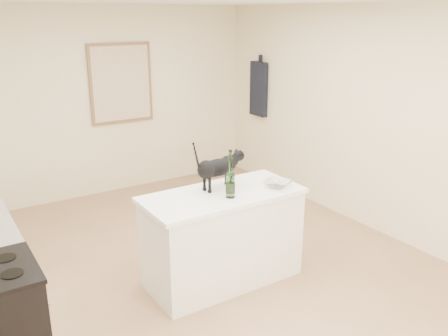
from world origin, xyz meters
The scene contains 11 objects.
floor centered at (0.00, 0.00, 0.00)m, with size 5.50×5.50×0.00m, color #A67958.
wall_back centered at (0.00, 2.75, 1.30)m, with size 4.50×4.50×0.00m, color beige.
wall_right centered at (2.25, 0.00, 1.30)m, with size 5.50×5.50×0.00m, color beige.
island_base centered at (0.10, -0.20, 0.43)m, with size 1.44×0.67×0.86m, color white.
island_top centered at (0.10, -0.20, 0.88)m, with size 1.50×0.70×0.04m, color white.
artwork_frame centered at (0.30, 2.72, 1.55)m, with size 0.90×0.03×1.10m, color brown.
artwork_canvas centered at (0.30, 2.70, 1.55)m, with size 0.82×0.00×1.02m, color beige.
hanging_garment centered at (2.19, 2.05, 1.40)m, with size 0.08×0.34×0.80m, color black.
black_cat centered at (0.12, -0.08, 1.09)m, with size 0.53×0.16×0.37m, color black, non-canonical shape.
wine_bottle centered at (0.10, -0.33, 1.10)m, with size 0.08×0.08×0.39m, color #276126.
glass_bowl centered at (0.63, -0.35, 0.93)m, with size 0.25×0.25×0.06m, color silver.
Camera 1 is at (-2.13, -3.68, 2.48)m, focal length 38.39 mm.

